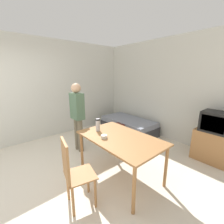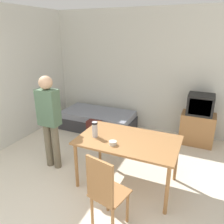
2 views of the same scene
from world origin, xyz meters
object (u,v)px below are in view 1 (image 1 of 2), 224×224
at_px(dining_table, 120,141).
at_px(thermos_flask, 98,124).
at_px(daybed, 128,126).
at_px(mate_bowl, 104,137).
at_px(backpack, 119,132).
at_px(person_standing, 77,113).
at_px(wooden_chair, 73,171).
at_px(tv, 213,139).

xyz_separation_m(dining_table, thermos_flask, (-0.47, -0.12, 0.21)).
relative_size(daybed, dining_table, 1.19).
height_order(mate_bowl, backpack, mate_bowl).
xyz_separation_m(daybed, thermos_flask, (0.87, -1.75, 0.67)).
height_order(daybed, thermos_flask, thermos_flask).
height_order(dining_table, backpack, dining_table).
distance_m(person_standing, mate_bowl, 1.20).
distance_m(thermos_flask, backpack, 1.46).
bearing_deg(backpack, dining_table, -42.17).
bearing_deg(thermos_flask, daybed, 116.44).
bearing_deg(person_standing, mate_bowl, -7.29).
relative_size(dining_table, backpack, 3.12).
bearing_deg(person_standing, daybed, 90.66).
distance_m(daybed, mate_bowl, 2.29).
bearing_deg(mate_bowl, backpack, 128.14).
relative_size(daybed, mate_bowl, 16.01).
xyz_separation_m(thermos_flask, backpack, (-0.64, 1.13, -0.66)).
bearing_deg(daybed, backpack, -69.93).
relative_size(person_standing, backpack, 3.44).
xyz_separation_m(person_standing, mate_bowl, (1.19, -0.15, -0.14)).
distance_m(wooden_chair, backpack, 2.26).
relative_size(dining_table, thermos_flask, 6.14).
distance_m(dining_table, mate_bowl, 0.29).
bearing_deg(dining_table, backpack, 137.83).
height_order(wooden_chair, mate_bowl, wooden_chair).
bearing_deg(person_standing, dining_table, 3.65).
height_order(daybed, wooden_chair, wooden_chair).
relative_size(tv, person_standing, 0.67).
height_order(person_standing, backpack, person_standing).
bearing_deg(dining_table, mate_bowl, -120.24).
xyz_separation_m(dining_table, wooden_chair, (0.06, -0.90, -0.13)).
relative_size(daybed, thermos_flask, 7.31).
height_order(daybed, dining_table, dining_table).
bearing_deg(tv, mate_bowl, -116.25).
bearing_deg(dining_table, person_standing, -176.35).
distance_m(person_standing, thermos_flask, 0.85).
bearing_deg(wooden_chair, daybed, 119.03).
height_order(daybed, person_standing, person_standing).
xyz_separation_m(tv, person_standing, (-2.19, -1.88, 0.42)).
height_order(thermos_flask, mate_bowl, thermos_flask).
bearing_deg(wooden_chair, backpack, 121.63).
distance_m(person_standing, backpack, 1.31).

